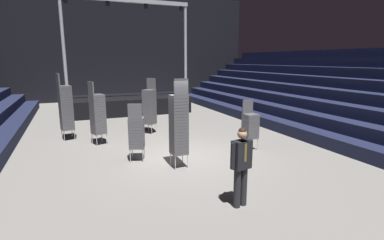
{
  "coord_description": "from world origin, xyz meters",
  "views": [
    {
      "loc": [
        -3.03,
        -8.41,
        3.06
      ],
      "look_at": [
        0.05,
        -0.95,
        1.4
      ],
      "focal_mm": 27.59,
      "sensor_mm": 36.0,
      "label": 1
    }
  ],
  "objects": [
    {
      "name": "chair_stack_mid_centre",
      "position": [
        -0.28,
        -0.77,
        1.28
      ],
      "size": [
        0.46,
        0.46,
        2.56
      ],
      "rotation": [
        0.0,
        0.0,
        0.04
      ],
      "color": "#B2B5BA",
      "rests_on": "ground_plane"
    },
    {
      "name": "man_with_tie",
      "position": [
        0.12,
        -3.45,
        0.97
      ],
      "size": [
        0.57,
        0.3,
        1.72
      ],
      "rotation": [
        0.0,
        0.0,
        3.34
      ],
      "color": "black",
      "rests_on": "ground_plane"
    },
    {
      "name": "ground_plane",
      "position": [
        0.0,
        0.0,
        -0.05
      ],
      "size": [
        22.0,
        30.0,
        0.1
      ],
      "primitive_type": "cube",
      "color": "slate"
    },
    {
      "name": "arena_end_wall",
      "position": [
        0.0,
        15.0,
        4.0
      ],
      "size": [
        22.0,
        0.3,
        8.0
      ],
      "primitive_type": "cube",
      "color": "black",
      "rests_on": "ground_plane"
    },
    {
      "name": "chair_stack_mid_right",
      "position": [
        -2.2,
        2.56,
        1.15
      ],
      "size": [
        0.56,
        0.56,
        2.31
      ],
      "rotation": [
        0.0,
        0.0,
        5.06
      ],
      "color": "#B2B5BA",
      "rests_on": "ground_plane"
    },
    {
      "name": "chair_stack_front_left",
      "position": [
        -0.04,
        3.5,
        1.15
      ],
      "size": [
        0.62,
        0.62,
        2.31
      ],
      "rotation": [
        0.0,
        0.0,
        2.36
      ],
      "color": "#B2B5BA",
      "rests_on": "ground_plane"
    },
    {
      "name": "stage_riser",
      "position": [
        0.0,
        9.09,
        0.56
      ],
      "size": [
        6.88,
        3.46,
        6.13
      ],
      "color": "black",
      "rests_on": "ground_plane"
    },
    {
      "name": "chair_stack_mid_left",
      "position": [
        -3.25,
        3.67,
        1.28
      ],
      "size": [
        0.53,
        0.53,
        2.56
      ],
      "rotation": [
        0.0,
        0.0,
        4.95
      ],
      "color": "#B2B5BA",
      "rests_on": "ground_plane"
    },
    {
      "name": "chair_stack_front_right",
      "position": [
        2.57,
        -0.07,
        0.86
      ],
      "size": [
        0.45,
        0.45,
        1.71
      ],
      "rotation": [
        0.0,
        0.0,
        3.17
      ],
      "color": "#B2B5BA",
      "rests_on": "ground_plane"
    },
    {
      "name": "bleacher_bank_right",
      "position": [
        8.0,
        1.0,
        1.8
      ],
      "size": [
        6.0,
        24.0,
        3.6
      ],
      "rotation": [
        0.0,
        0.0,
        -1.57
      ],
      "color": "#191E38",
      "rests_on": "ground_plane"
    },
    {
      "name": "chair_stack_rear_left",
      "position": [
        -1.28,
        0.27,
        0.9
      ],
      "size": [
        0.56,
        0.56,
        1.79
      ],
      "rotation": [
        0.0,
        0.0,
        5.94
      ],
      "color": "#B2B5BA",
      "rests_on": "ground_plane"
    }
  ]
}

